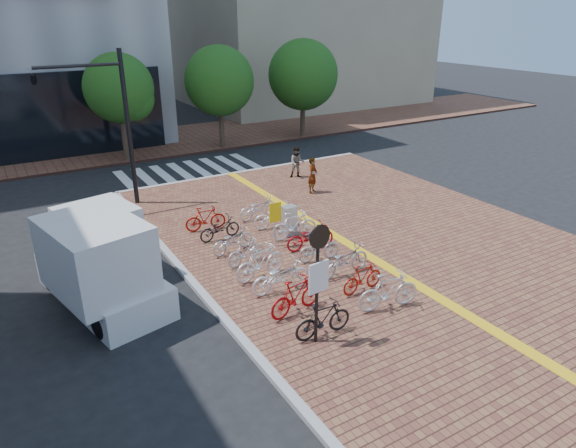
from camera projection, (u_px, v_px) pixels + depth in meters
ground at (330, 279)px, 16.84m from camera, size 120.00×120.00×0.00m
sidewalk at (522, 325)px, 14.27m from camera, size 14.00×34.00×0.15m
tactile_strip at (498, 333)px, 13.77m from camera, size 0.40×34.00×0.01m
kerb_west at (312, 420)px, 10.96m from camera, size 0.25×34.00×0.15m
kerb_north at (247, 172)px, 27.73m from camera, size 14.00×0.25×0.15m
far_sidewalk at (144, 144)px, 33.44m from camera, size 70.00×8.00×0.15m
building_beige at (293, 0)px, 47.21m from camera, size 20.00×18.00×18.00m
crosswalk at (190, 171)px, 28.16m from camera, size 7.50×4.00×0.01m
street_trees at (235, 81)px, 31.46m from camera, size 16.20×4.60×6.35m
bike_0 at (323, 319)px, 13.50m from camera, size 1.71×0.54×1.02m
bike_1 at (296, 296)px, 14.52m from camera, size 1.89×0.82×1.10m
bike_2 at (281, 276)px, 15.66m from camera, size 1.98×0.79×1.02m
bike_3 at (261, 262)px, 16.41m from camera, size 1.96×0.81×1.14m
bike_4 at (246, 252)px, 17.37m from camera, size 1.59×0.68×0.92m
bike_5 at (232, 240)px, 18.25m from camera, size 1.80×0.93×0.90m
bike_6 at (220, 228)px, 19.28m from camera, size 1.71×0.73×0.87m
bike_7 at (206, 219)px, 20.05m from camera, size 1.66×0.66×0.97m
bike_8 at (388, 291)px, 14.71m from camera, size 1.99×0.89×1.16m
bike_9 at (363, 278)px, 15.67m from camera, size 1.57×0.55×0.93m
bike_10 at (344, 260)px, 16.65m from camera, size 2.01×0.79×1.04m
bike_11 at (319, 248)px, 17.59m from camera, size 1.59×0.63×0.93m
bike_12 at (310, 237)px, 18.45m from camera, size 1.91×0.86×0.97m
bike_13 at (294, 225)px, 19.26m from camera, size 1.87×0.76×1.09m
bike_14 at (276, 216)px, 20.27m from camera, size 1.95×0.96×0.98m
bike_15 at (259, 208)px, 21.17m from camera, size 1.84×0.71×0.95m
pedestrian_a at (313, 175)px, 24.08m from camera, size 0.74×0.68×1.69m
pedestrian_b at (297, 162)px, 26.27m from camera, size 0.96×0.89×1.59m
utility_box at (289, 221)px, 19.56m from camera, size 0.58×0.44×1.18m
yellow_sign at (275, 216)px, 18.40m from camera, size 0.46×0.12×1.71m
notice_sign at (318, 271)px, 12.61m from camera, size 0.62×0.17×3.34m
traffic_light_pole at (87, 103)px, 20.63m from camera, size 3.55×1.37×6.61m
box_truck at (101, 260)px, 15.10m from camera, size 3.23×5.38×2.91m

